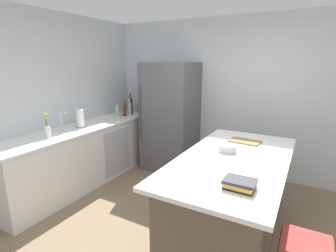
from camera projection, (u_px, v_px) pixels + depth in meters
ground_plane at (185, 250)px, 2.66m from camera, size 7.20×7.20×0.00m
wall_rear at (245, 98)px, 4.25m from camera, size 6.00×0.10×2.60m
wall_left at (24, 106)px, 3.50m from camera, size 0.10×6.00×2.60m
counter_run_left at (86, 154)px, 4.10m from camera, size 0.68×2.87×0.91m
kitchen_island at (231, 198)px, 2.76m from camera, size 1.03×2.06×0.93m
refrigerator at (170, 117)px, 4.53m from camera, size 0.85×0.77×1.88m
sink_faucet at (62, 121)px, 3.67m from camera, size 0.15×0.05×0.30m
flower_vase at (47, 130)px, 3.38m from camera, size 0.08×0.08×0.33m
paper_towel_roll at (80, 119)px, 3.90m from camera, size 0.14×0.14×0.31m
vinegar_bottle at (139, 107)px, 5.05m from camera, size 0.05×0.05×0.25m
hot_sauce_bottle at (131, 108)px, 5.01m from camera, size 0.05×0.05×0.26m
wine_bottle at (131, 106)px, 4.88m from camera, size 0.06×0.06×0.40m
soda_bottle at (130, 108)px, 4.80m from camera, size 0.07×0.07×0.33m
syrup_bottle at (125, 110)px, 4.73m from camera, size 0.07×0.07×0.30m
gin_bottle at (118, 111)px, 4.70m from camera, size 0.08×0.08×0.27m
cookbook_stack at (240, 184)px, 1.99m from camera, size 0.24×0.20×0.08m
mixing_bowl at (228, 148)px, 2.82m from camera, size 0.20×0.20×0.08m
cutting_board at (245, 141)px, 3.16m from camera, size 0.38×0.25×0.02m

